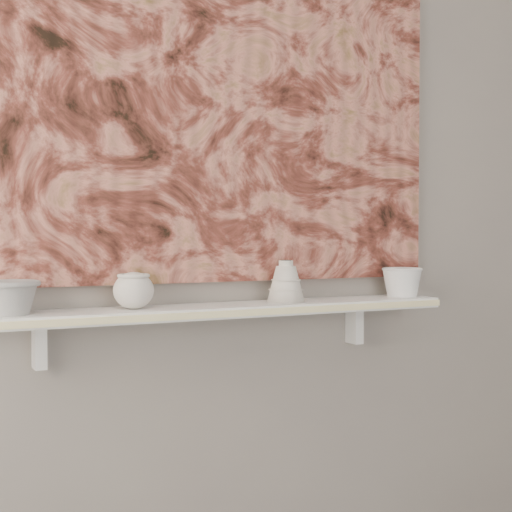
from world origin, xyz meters
TOP-DOWN VIEW (x-y plane):
  - wall_back at (0.00, 1.60)m, footprint 3.60×0.00m
  - shelf at (0.00, 1.51)m, footprint 1.40×0.18m
  - shelf_stripe at (0.00, 1.41)m, footprint 1.40×0.01m
  - bracket_left at (-0.49, 1.57)m, footprint 0.03×0.06m
  - bracket_right at (0.49, 1.57)m, footprint 0.03×0.06m
  - painting at (0.00, 1.59)m, footprint 1.50×0.02m
  - house_motif at (0.45, 1.57)m, footprint 0.09×0.00m
  - bowl_grey at (-0.57, 1.51)m, footprint 0.16×0.16m
  - cup_cream at (-0.26, 1.51)m, footprint 0.11×0.11m
  - bell_vessel at (0.20, 1.51)m, footprint 0.14×0.14m
  - bowl_white at (0.63, 1.51)m, footprint 0.14×0.14m

SIDE VIEW (x-z plane):
  - bracket_left at x=-0.49m, z-range 0.78..0.90m
  - bracket_right at x=0.49m, z-range 0.78..0.90m
  - shelf at x=0.00m, z-range 0.90..0.93m
  - shelf_stripe at x=0.00m, z-range 0.91..0.92m
  - bowl_grey at x=-0.57m, z-range 0.93..1.02m
  - bowl_white at x=0.63m, z-range 0.93..1.02m
  - cup_cream at x=-0.26m, z-range 0.93..1.03m
  - bell_vessel at x=0.20m, z-range 0.93..1.05m
  - house_motif at x=0.45m, z-range 1.19..1.27m
  - wall_back at x=0.00m, z-range -0.45..3.15m
  - painting at x=0.00m, z-range 0.99..2.09m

